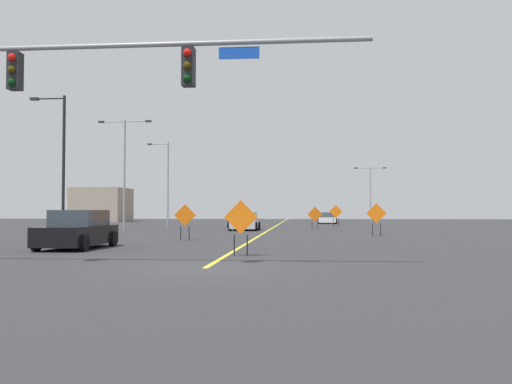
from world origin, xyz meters
name	(u,v)px	position (x,y,z in m)	size (l,w,h in m)	color
ground	(205,268)	(0.00, 0.00, 0.00)	(156.55, 156.55, 0.00)	#2D2D30
road_centre_stripe	(279,224)	(0.00, 43.49, 0.00)	(0.16, 86.97, 0.01)	yellow
traffic_signal_assembly	(22,86)	(-5.15, -0.01, 4.99)	(14.85, 0.44, 6.62)	gray
street_lamp_mid_left	(124,164)	(-11.30, 26.42, 5.14)	(4.24, 0.24, 8.66)	gray
street_lamp_near_left	(61,159)	(-10.39, 13.52, 4.30)	(1.99, 0.24, 7.75)	black
street_lamp_mid_right	(166,179)	(-10.99, 38.07, 4.61)	(2.19, 0.24, 8.32)	gray
street_lamp_far_left	(370,188)	(11.43, 56.43, 4.38)	(4.13, 0.24, 7.21)	gray
construction_sign_left_shoulder	(185,217)	(-3.41, 12.76, 1.18)	(1.12, 0.14, 1.86)	orange
construction_sign_right_shoulder	(241,221)	(0.52, 3.82, 1.20)	(1.15, 0.09, 1.89)	orange
construction_sign_median_near	(336,213)	(5.74, 36.96, 1.30)	(1.23, 0.29, 2.04)	orange
construction_sign_left_lane	(315,215)	(3.59, 29.28, 1.13)	(1.22, 0.33, 1.84)	orange
construction_sign_median_far	(376,215)	(6.98, 18.11, 1.25)	(1.18, 0.25, 1.96)	orange
car_black_approaching	(78,231)	(-6.50, 6.85, 0.72)	(2.11, 4.33, 1.56)	black
car_white_far	(327,218)	(5.39, 47.49, 0.60)	(2.28, 4.33, 1.28)	white
car_silver_mid	(245,222)	(-1.82, 26.57, 0.64)	(2.13, 3.83, 1.36)	#B7BABF
car_blue_passing	(242,220)	(-2.85, 33.22, 0.64)	(2.09, 4.31, 1.32)	#1E389E
roadside_building_west	(102,205)	(-24.60, 56.02, 2.26)	(6.76, 6.55, 4.52)	gray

